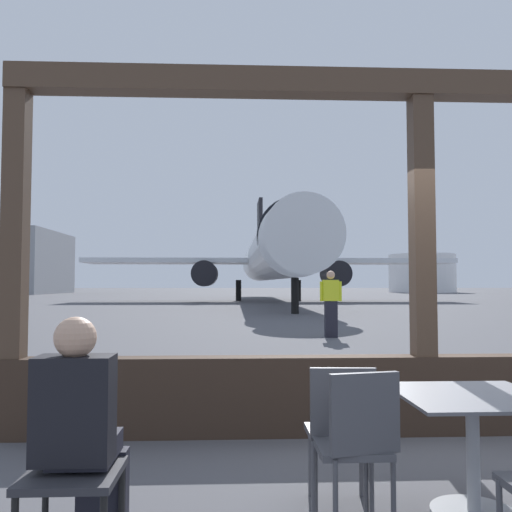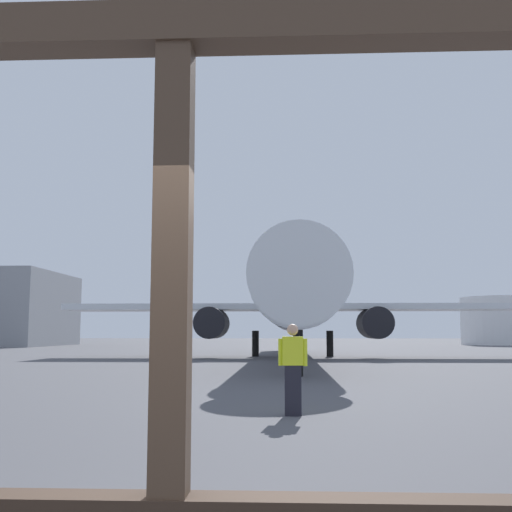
% 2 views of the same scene
% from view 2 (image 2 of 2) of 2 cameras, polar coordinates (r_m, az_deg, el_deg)
% --- Properties ---
extents(ground_plane, '(220.00, 220.00, 0.00)m').
position_cam_2_polar(ground_plane, '(43.47, 1.88, -8.99)').
color(ground_plane, '#4C4C51').
extents(window_frame, '(7.87, 0.24, 3.46)m').
position_cam_2_polar(window_frame, '(3.51, -7.78, -13.38)').
color(window_frame, '#38281E').
rests_on(window_frame, ground).
extents(airplane, '(28.31, 37.13, 10.18)m').
position_cam_2_polar(airplane, '(37.88, 3.37, -4.14)').
color(airplane, silver).
rests_on(airplane, ground).
extents(ground_crew_worker, '(0.56, 0.22, 1.74)m').
position_cam_2_polar(ground_crew_worker, '(12.28, 3.37, -10.11)').
color(ground_crew_worker, black).
rests_on(ground_crew_worker, ground).
extents(fuel_storage_tank, '(9.97, 9.97, 5.81)m').
position_cam_2_polar(fuel_storage_tank, '(82.99, 21.50, -5.51)').
color(fuel_storage_tank, white).
rests_on(fuel_storage_tank, ground).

